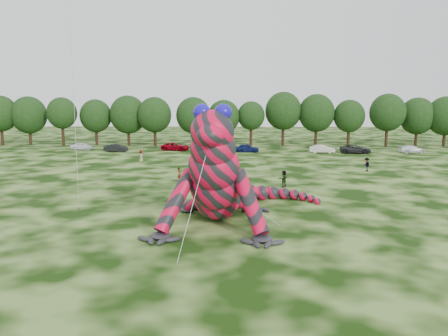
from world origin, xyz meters
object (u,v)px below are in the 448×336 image
object	(u,v)px
car_2	(176,147)
spectator_2	(367,165)
tree_7	(193,122)
tree_12	(349,123)
tree_1	(1,120)
spectator_4	(141,156)
tree_8	(224,123)
spectator_0	(179,174)
car_3	(219,149)
car_5	(322,149)
tree_6	(155,122)
car_7	(412,149)
tree_2	(29,121)
tree_10	(283,119)
car_0	(82,146)
car_6	(355,149)
tree_3	(62,122)
spectator_1	(206,166)
car_1	(116,148)
tree_14	(417,122)
tree_15	(445,121)
tree_5	(128,120)
inflatable_gecko	(219,161)
car_4	(247,148)
tree_9	(251,124)
tree_11	(316,120)
tree_4	(96,122)
tree_13	(387,120)
spectator_5	(284,179)

from	to	relation	value
car_2	spectator_2	world-z (taller)	spectator_2
tree_7	tree_12	distance (m)	30.11
tree_1	spectator_4	distance (m)	40.36
tree_8	spectator_0	size ratio (longest dim) A/B	5.73
car_3	car_5	bearing A→B (deg)	-102.53
tree_6	car_7	size ratio (longest dim) A/B	2.13
tree_2	tree_10	xyz separation A→B (m)	(50.41, -0.18, 0.43)
car_0	car_6	size ratio (longest dim) A/B	0.78
car_3	car_7	size ratio (longest dim) A/B	0.99
car_6	car_5	bearing A→B (deg)	95.11
tree_8	tree_3	bearing A→B (deg)	179.85
tree_12	car_2	bearing A→B (deg)	-165.92
spectator_1	tree_3	bearing A→B (deg)	-23.69
tree_3	car_3	distance (m)	32.82
car_7	spectator_2	xyz separation A→B (m)	(-13.41, -19.46, 0.21)
car_2	car_6	xyz separation A→B (m)	(30.89, -3.44, 0.01)
car_1	car_3	world-z (taller)	car_1
car_7	spectator_0	bearing A→B (deg)	121.33
tree_7	car_3	world-z (taller)	tree_7
tree_14	spectator_1	bearing A→B (deg)	-139.83
tree_6	car_0	distance (m)	14.31
tree_15	car_2	size ratio (longest dim) A/B	1.89
tree_5	car_7	world-z (taller)	tree_5
tree_6	spectator_2	distance (m)	43.68
inflatable_gecko	car_4	bearing A→B (deg)	89.20
spectator_2	car_0	bearing A→B (deg)	-126.46
tree_8	tree_12	world-z (taller)	tree_12
tree_9	tree_5	bearing A→B (deg)	177.42
tree_11	tree_15	xyz separation A→B (m)	(24.69, -0.42, -0.22)
tree_15	car_3	size ratio (longest dim) A/B	2.19
tree_9	tree_10	world-z (taller)	tree_10
car_1	inflatable_gecko	bearing A→B (deg)	-149.24
tree_4	tree_11	size ratio (longest dim) A/B	0.90
tree_8	car_0	world-z (taller)	tree_8
tree_7	tree_6	bearing A→B (deg)	-179.08
car_6	spectator_0	bearing A→B (deg)	143.32
inflatable_gecko	spectator_2	xyz separation A→B (m)	(17.90, 22.29, -3.51)
tree_3	tree_13	bearing A→B (deg)	0.05
tree_15	tree_6	bearing A→B (deg)	-178.89
car_4	spectator_5	distance (m)	30.49
car_6	spectator_0	world-z (taller)	spectator_0
spectator_2	tree_2	bearing A→B (deg)	-127.88
inflatable_gecko	tree_13	bearing A→B (deg)	63.41
tree_8	tree_13	world-z (taller)	tree_13
tree_4	car_2	distance (m)	19.69
tree_8	tree_9	distance (m)	5.30
tree_3	tree_15	xyz separation A→B (m)	(74.19, 0.70, 0.10)
car_1	tree_14	bearing A→B (deg)	-72.35
tree_1	tree_10	size ratio (longest dim) A/B	0.93
tree_7	car_3	bearing A→B (deg)	-62.45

